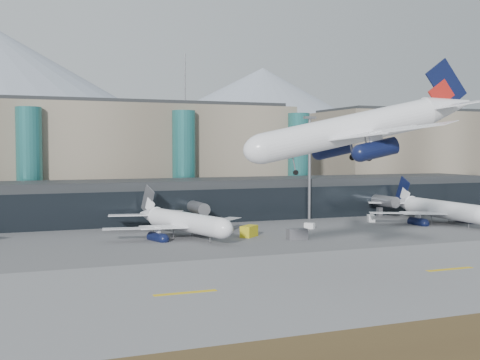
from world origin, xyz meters
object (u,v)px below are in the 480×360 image
at_px(jet_parked_mid, 177,215).
at_px(veh_h, 249,231).
at_px(jet_parked_right, 433,203).
at_px(veh_b, 183,224).
at_px(hero_jet, 371,119).
at_px(veh_g, 310,226).
at_px(lightmast_mid, 310,162).
at_px(veh_d, 371,218).
at_px(veh_c, 297,234).

bearing_deg(jet_parked_mid, veh_h, -133.62).
xyz_separation_m(jet_parked_right, veh_b, (-58.99, 11.93, -3.66)).
relative_size(hero_jet, veh_g, 16.41).
distance_m(jet_parked_right, veh_g, 33.80).
height_order(lightmast_mid, hero_jet, hero_jet).
xyz_separation_m(jet_parked_mid, veh_b, (4.67, 12.09, -3.36)).
height_order(jet_parked_right, veh_d, jet_parked_right).
relative_size(lightmast_mid, veh_d, 8.91).
xyz_separation_m(hero_jet, veh_g, (14.97, 46.21, -21.08)).
xyz_separation_m(hero_jet, jet_parked_right, (48.55, 46.52, -17.25)).
relative_size(veh_d, veh_h, 0.71).
distance_m(hero_jet, veh_g, 52.95).
height_order(jet_parked_right, veh_g, jet_parked_right).
distance_m(veh_b, veh_g, 28.20).
relative_size(hero_jet, veh_d, 12.46).
bearing_deg(veh_c, veh_g, 59.02).
distance_m(veh_g, veh_h, 18.19).
bearing_deg(jet_parked_mid, hero_jet, -178.80).
height_order(jet_parked_mid, veh_g, jet_parked_mid).
height_order(jet_parked_mid, veh_c, jet_parked_mid).
xyz_separation_m(veh_b, veh_d, (45.13, -6.34, 0.02)).
distance_m(jet_parked_mid, jet_parked_right, 63.66).
bearing_deg(veh_g, lightmast_mid, 111.92).
bearing_deg(jet_parked_right, lightmast_mid, 60.50).
xyz_separation_m(lightmast_mid, jet_parked_mid, (-38.29, -15.67, -10.26)).
bearing_deg(veh_b, veh_c, -161.41).
distance_m(veh_b, veh_d, 45.58).
height_order(jet_parked_mid, veh_b, jet_parked_mid).
relative_size(hero_jet, veh_b, 12.95).
xyz_separation_m(lightmast_mid, veh_b, (-33.62, -3.59, -13.62)).
distance_m(jet_parked_mid, veh_h, 14.96).
height_order(hero_jet, veh_d, hero_jet).
relative_size(jet_parked_right, veh_d, 12.74).
distance_m(jet_parked_right, veh_d, 15.38).
distance_m(jet_parked_mid, veh_d, 50.25).
bearing_deg(veh_b, jet_parked_right, -114.84).
bearing_deg(veh_b, veh_g, -129.12).
bearing_deg(veh_d, veh_b, 105.11).
height_order(veh_d, veh_g, veh_d).
height_order(veh_b, veh_g, veh_b).
distance_m(veh_c, veh_h, 9.94).
height_order(jet_parked_mid, veh_h, jet_parked_mid).
distance_m(hero_jet, veh_c, 39.42).
bearing_deg(lightmast_mid, veh_c, -121.64).
bearing_deg(veh_g, hero_jet, -58.60).
height_order(jet_parked_right, veh_h, jet_parked_right).
bearing_deg(veh_c, veh_h, 143.49).
bearing_deg(veh_h, hero_jet, -128.86).
distance_m(hero_jet, jet_parked_right, 69.41).
height_order(lightmast_mid, veh_g, lightmast_mid).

